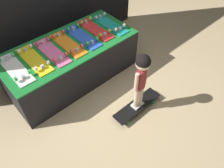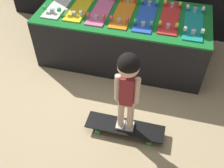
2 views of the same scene
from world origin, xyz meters
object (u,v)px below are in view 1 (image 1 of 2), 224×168
object	(u,v)px
skateboard_orange_on_rack	(68,44)
skateboard_teal_on_rack	(110,24)
skateboard_white_on_rack	(15,69)
skateboard_blue_on_rack	(83,36)
skateboard_on_floor	(137,106)
child	(142,73)
skateboard_yellow_on_rack	(34,59)
skateboard_pink_on_rack	(52,51)
skateboard_red_on_rack	(95,29)

from	to	relation	value
skateboard_orange_on_rack	skateboard_teal_on_rack	bearing A→B (deg)	-1.27
skateboard_orange_on_rack	skateboard_white_on_rack	bearing A→B (deg)	179.24
skateboard_blue_on_rack	skateboard_on_floor	size ratio (longest dim) A/B	0.90
skateboard_white_on_rack	skateboard_teal_on_rack	size ratio (longest dim) A/B	1.00
skateboard_white_on_rack	child	world-z (taller)	child
skateboard_orange_on_rack	skateboard_blue_on_rack	size ratio (longest dim) A/B	1.00
skateboard_yellow_on_rack	skateboard_on_floor	xyz separation A→B (m)	(0.83, -1.18, -0.59)
skateboard_orange_on_rack	skateboard_on_floor	bearing A→B (deg)	-75.87
skateboard_white_on_rack	skateboard_yellow_on_rack	world-z (taller)	same
skateboard_pink_on_rack	skateboard_blue_on_rack	xyz separation A→B (m)	(0.53, -0.00, 0.00)
skateboard_yellow_on_rack	skateboard_orange_on_rack	bearing A→B (deg)	-1.46
skateboard_pink_on_rack	skateboard_white_on_rack	bearing A→B (deg)	178.74
skateboard_red_on_rack	skateboard_teal_on_rack	bearing A→B (deg)	-9.30
skateboard_pink_on_rack	child	world-z (taller)	child
skateboard_on_floor	child	xyz separation A→B (m)	(-0.00, 0.00, 0.66)
skateboard_pink_on_rack	skateboard_teal_on_rack	size ratio (longest dim) A/B	1.00
skateboard_yellow_on_rack	skateboard_on_floor	distance (m)	1.56
skateboard_blue_on_rack	skateboard_teal_on_rack	world-z (taller)	same
skateboard_blue_on_rack	skateboard_teal_on_rack	size ratio (longest dim) A/B	1.00
skateboard_blue_on_rack	skateboard_teal_on_rack	xyz separation A→B (m)	(0.53, -0.02, 0.00)
skateboard_on_floor	child	size ratio (longest dim) A/B	0.86
skateboard_white_on_rack	skateboard_pink_on_rack	bearing A→B (deg)	-1.26
skateboard_white_on_rack	skateboard_pink_on_rack	distance (m)	0.53
child	skateboard_teal_on_rack	bearing A→B (deg)	64.23
skateboard_yellow_on_rack	skateboard_pink_on_rack	world-z (taller)	same
skateboard_pink_on_rack	skateboard_blue_on_rack	bearing A→B (deg)	-0.15
skateboard_yellow_on_rack	skateboard_orange_on_rack	distance (m)	0.53
skateboard_white_on_rack	skateboard_blue_on_rack	xyz separation A→B (m)	(1.06, -0.01, 0.00)
skateboard_on_floor	skateboard_white_on_rack	bearing A→B (deg)	132.77
skateboard_on_floor	child	distance (m)	0.66
skateboard_pink_on_rack	skateboard_orange_on_rack	world-z (taller)	same
skateboard_white_on_rack	skateboard_orange_on_rack	distance (m)	0.80
skateboard_white_on_rack	skateboard_red_on_rack	world-z (taller)	same
skateboard_white_on_rack	skateboard_orange_on_rack	xyz separation A→B (m)	(0.80, -0.01, 0.00)
skateboard_pink_on_rack	skateboard_yellow_on_rack	bearing A→B (deg)	176.84
skateboard_on_floor	skateboard_blue_on_rack	bearing A→B (deg)	91.41
skateboard_orange_on_rack	child	xyz separation A→B (m)	(0.29, -1.17, 0.06)
skateboard_yellow_on_rack	skateboard_red_on_rack	bearing A→B (deg)	0.66
child	skateboard_pink_on_rack	bearing A→B (deg)	113.43
skateboard_teal_on_rack	skateboard_on_floor	bearing A→B (deg)	-113.58
skateboard_teal_on_rack	skateboard_yellow_on_rack	bearing A→B (deg)	178.65
skateboard_blue_on_rack	skateboard_yellow_on_rack	bearing A→B (deg)	178.85
skateboard_white_on_rack	skateboard_teal_on_rack	bearing A→B (deg)	-1.02
skateboard_pink_on_rack	skateboard_blue_on_rack	world-z (taller)	same
skateboard_red_on_rack	skateboard_white_on_rack	bearing A→B (deg)	-179.34
skateboard_pink_on_rack	skateboard_on_floor	world-z (taller)	skateboard_pink_on_rack
skateboard_yellow_on_rack	skateboard_blue_on_rack	world-z (taller)	same
skateboard_yellow_on_rack	skateboard_on_floor	bearing A→B (deg)	-55.08
skateboard_pink_on_rack	skateboard_red_on_rack	bearing A→B (deg)	1.94
skateboard_white_on_rack	skateboard_yellow_on_rack	distance (m)	0.27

